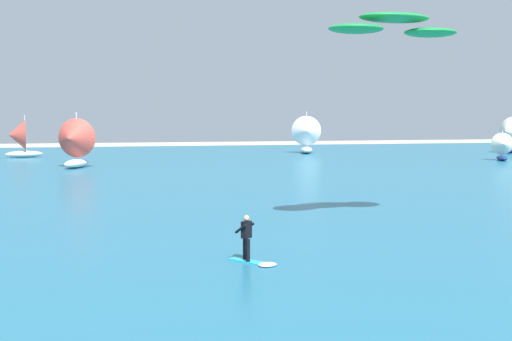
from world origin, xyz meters
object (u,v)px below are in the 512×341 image
(sailboat_leading, at_px, (510,134))
(sailboat_near_shore, at_px, (73,143))
(sailboat_trailing, at_px, (503,146))
(sailboat_mid_left, at_px, (307,134))
(kitesurfer, at_px, (251,246))
(kite, at_px, (394,25))
(sailboat_outermost, at_px, (18,138))

(sailboat_leading, distance_m, sailboat_near_shore, 55.05)
(sailboat_trailing, xyz_separation_m, sailboat_mid_left, (-17.67, 16.21, 0.91))
(kitesurfer, xyz_separation_m, sailboat_trailing, (36.10, 41.37, 0.96))
(kite, distance_m, sailboat_trailing, 45.82)
(kite, relative_size, sailboat_outermost, 1.37)
(sailboat_leading, bearing_deg, sailboat_mid_left, 170.28)
(kitesurfer, height_order, sailboat_trailing, sailboat_trailing)
(sailboat_outermost, bearing_deg, sailboat_trailing, -16.59)
(kite, distance_m, sailboat_outermost, 57.06)
(sailboat_near_shore, bearing_deg, kite, -63.85)
(sailboat_outermost, relative_size, sailboat_near_shore, 0.93)
(sailboat_trailing, height_order, sailboat_mid_left, sailboat_mid_left)
(sailboat_trailing, bearing_deg, kite, -128.67)
(kitesurfer, height_order, sailboat_mid_left, sailboat_mid_left)
(sailboat_outermost, relative_size, sailboat_mid_left, 0.92)
(kite, height_order, sailboat_trailing, kite)
(sailboat_trailing, bearing_deg, sailboat_outermost, 163.41)
(sailboat_leading, height_order, sailboat_trailing, sailboat_leading)
(sailboat_leading, relative_size, sailboat_trailing, 1.55)
(sailboat_trailing, bearing_deg, sailboat_leading, 54.55)
(kitesurfer, height_order, kite, kite)
(kitesurfer, xyz_separation_m, sailboat_leading, (44.46, 53.12, 1.83))
(kite, distance_m, sailboat_mid_left, 52.98)
(sailboat_outermost, height_order, sailboat_leading, sailboat_leading)
(kitesurfer, height_order, sailboat_near_shore, sailboat_near_shore)
(kitesurfer, relative_size, sailboat_outermost, 0.38)
(kite, height_order, sailboat_leading, kite)
(sailboat_outermost, bearing_deg, sailboat_near_shore, -65.10)
(sailboat_leading, distance_m, sailboat_trailing, 14.45)
(kite, bearing_deg, sailboat_trailing, 51.33)
(sailboat_mid_left, bearing_deg, sailboat_leading, -9.72)
(kite, bearing_deg, sailboat_near_shore, 116.15)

